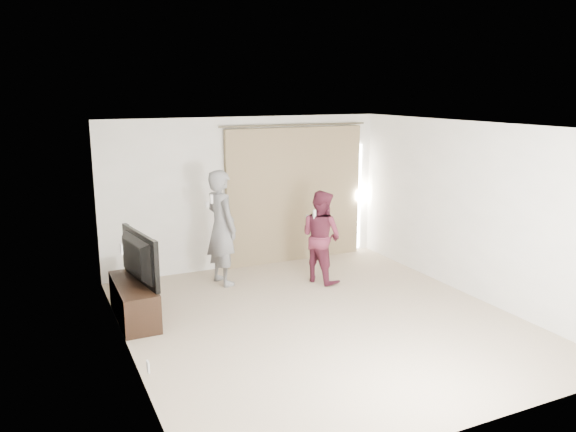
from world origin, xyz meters
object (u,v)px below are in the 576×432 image
object	(u,v)px
person_man	(221,228)
person_woman	(321,236)
tv_console	(134,301)
tv	(131,258)

from	to	relation	value
person_man	person_woman	xyz separation A→B (m)	(1.48, -0.57, -0.17)
tv_console	person_man	world-z (taller)	person_man
tv_console	tv	size ratio (longest dim) A/B	1.11
tv	person_woman	world-z (taller)	person_woman
tv_console	tv	distance (m)	0.60
tv	person_woman	distance (m)	3.04
tv	person_man	xyz separation A→B (m)	(1.55, 0.87, 0.06)
person_man	tv_console	bearing A→B (deg)	-150.55
tv_console	person_woman	bearing A→B (deg)	5.74
tv_console	tv	bearing A→B (deg)	0.00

